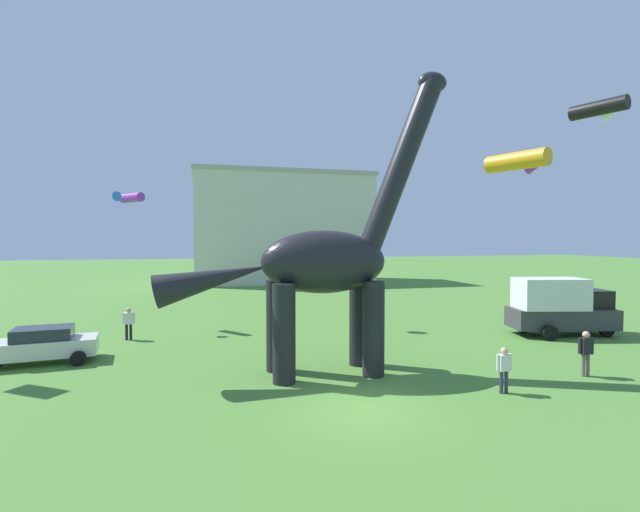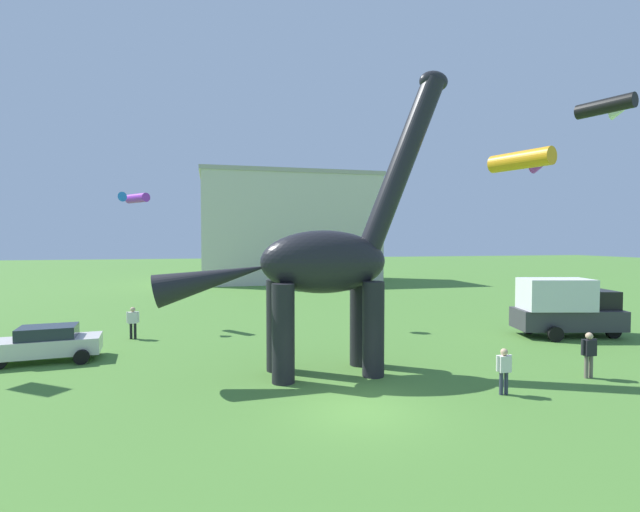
{
  "view_description": "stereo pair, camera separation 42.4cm",
  "coord_description": "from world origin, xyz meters",
  "px_view_note": "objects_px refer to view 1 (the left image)",
  "views": [
    {
      "loc": [
        -4.94,
        -13.36,
        5.33
      ],
      "look_at": [
        -0.23,
        4.34,
        4.68
      ],
      "focal_mm": 25.62,
      "sensor_mm": 36.0,
      "label": 1
    },
    {
      "loc": [
        -4.53,
        -13.46,
        5.33
      ],
      "look_at": [
        -0.23,
        4.34,
        4.68
      ],
      "focal_mm": 25.62,
      "sensor_mm": 36.0,
      "label": 2
    }
  ],
  "objects_px": {
    "kite_far_left": "(128,198)",
    "kite_mid_left": "(521,162)",
    "person_far_spectator": "(504,365)",
    "kite_near_high": "(344,248)",
    "parked_sedan_left": "(44,344)",
    "person_photographer": "(129,320)",
    "dinosaur_sculpture": "(323,262)",
    "parked_box_truck": "(560,306)",
    "kite_trailing": "(601,109)",
    "person_vendor_side": "(586,349)"
  },
  "relations": [
    {
      "from": "person_far_spectator",
      "to": "kite_mid_left",
      "type": "distance_m",
      "value": 11.44
    },
    {
      "from": "person_photographer",
      "to": "kite_near_high",
      "type": "height_order",
      "value": "kite_near_high"
    },
    {
      "from": "person_vendor_side",
      "to": "parked_box_truck",
      "type": "bearing_deg",
      "value": 100.96
    },
    {
      "from": "kite_far_left",
      "to": "parked_box_truck",
      "type": "bearing_deg",
      "value": -21.11
    },
    {
      "from": "person_photographer",
      "to": "person_vendor_side",
      "type": "xyz_separation_m",
      "value": [
        18.22,
        -11.51,
        0.03
      ]
    },
    {
      "from": "parked_sedan_left",
      "to": "kite_far_left",
      "type": "relative_size",
      "value": 2.09
    },
    {
      "from": "parked_sedan_left",
      "to": "kite_far_left",
      "type": "xyz_separation_m",
      "value": [
        2.37,
        8.19,
        7.12
      ]
    },
    {
      "from": "dinosaur_sculpture",
      "to": "person_far_spectator",
      "type": "height_order",
      "value": "dinosaur_sculpture"
    },
    {
      "from": "kite_mid_left",
      "to": "person_photographer",
      "type": "bearing_deg",
      "value": 161.32
    },
    {
      "from": "person_far_spectator",
      "to": "kite_trailing",
      "type": "height_order",
      "value": "kite_trailing"
    },
    {
      "from": "person_vendor_side",
      "to": "person_photographer",
      "type": "bearing_deg",
      "value": -164.85
    },
    {
      "from": "person_vendor_side",
      "to": "kite_far_left",
      "type": "bearing_deg",
      "value": -172.66
    },
    {
      "from": "dinosaur_sculpture",
      "to": "parked_box_truck",
      "type": "height_order",
      "value": "dinosaur_sculpture"
    },
    {
      "from": "parked_box_truck",
      "to": "person_photographer",
      "type": "relative_size",
      "value": 3.45
    },
    {
      "from": "person_photographer",
      "to": "parked_sedan_left",
      "type": "bearing_deg",
      "value": 141.09
    },
    {
      "from": "person_far_spectator",
      "to": "kite_mid_left",
      "type": "height_order",
      "value": "kite_mid_left"
    },
    {
      "from": "kite_far_left",
      "to": "person_far_spectator",
      "type": "bearing_deg",
      "value": -49.23
    },
    {
      "from": "parked_box_truck",
      "to": "kite_trailing",
      "type": "bearing_deg",
      "value": -18.28
    },
    {
      "from": "person_far_spectator",
      "to": "kite_trailing",
      "type": "relative_size",
      "value": 0.55
    },
    {
      "from": "dinosaur_sculpture",
      "to": "person_far_spectator",
      "type": "bearing_deg",
      "value": -28.03
    },
    {
      "from": "person_far_spectator",
      "to": "kite_near_high",
      "type": "bearing_deg",
      "value": -178.94
    },
    {
      "from": "parked_box_truck",
      "to": "person_vendor_side",
      "type": "distance_m",
      "value": 8.29
    },
    {
      "from": "kite_near_high",
      "to": "kite_trailing",
      "type": "height_order",
      "value": "kite_trailing"
    },
    {
      "from": "kite_far_left",
      "to": "person_photographer",
      "type": "bearing_deg",
      "value": -83.13
    },
    {
      "from": "kite_near_high",
      "to": "kite_mid_left",
      "type": "height_order",
      "value": "kite_mid_left"
    },
    {
      "from": "kite_mid_left",
      "to": "kite_far_left",
      "type": "bearing_deg",
      "value": 151.36
    },
    {
      "from": "dinosaur_sculpture",
      "to": "kite_near_high",
      "type": "xyz_separation_m",
      "value": [
        3.71,
        8.74,
        0.36
      ]
    },
    {
      "from": "parked_box_truck",
      "to": "kite_trailing",
      "type": "xyz_separation_m",
      "value": [
        1.54,
        -0.94,
        10.72
      ]
    },
    {
      "from": "person_photographer",
      "to": "kite_mid_left",
      "type": "height_order",
      "value": "kite_mid_left"
    },
    {
      "from": "person_photographer",
      "to": "person_vendor_side",
      "type": "distance_m",
      "value": 21.55
    },
    {
      "from": "kite_trailing",
      "to": "parked_sedan_left",
      "type": "bearing_deg",
      "value": 176.09
    },
    {
      "from": "person_photographer",
      "to": "kite_far_left",
      "type": "bearing_deg",
      "value": 4.23
    },
    {
      "from": "parked_sedan_left",
      "to": "person_vendor_side",
      "type": "distance_m",
      "value": 22.42
    },
    {
      "from": "parked_sedan_left",
      "to": "kite_trailing",
      "type": "distance_m",
      "value": 29.94
    },
    {
      "from": "kite_far_left",
      "to": "kite_mid_left",
      "type": "bearing_deg",
      "value": -28.64
    },
    {
      "from": "dinosaur_sculpture",
      "to": "kite_trailing",
      "type": "height_order",
      "value": "kite_trailing"
    },
    {
      "from": "dinosaur_sculpture",
      "to": "kite_trailing",
      "type": "bearing_deg",
      "value": 16.87
    },
    {
      "from": "kite_far_left",
      "to": "kite_mid_left",
      "type": "height_order",
      "value": "kite_mid_left"
    },
    {
      "from": "dinosaur_sculpture",
      "to": "person_far_spectator",
      "type": "relative_size",
      "value": 7.71
    },
    {
      "from": "parked_sedan_left",
      "to": "person_vendor_side",
      "type": "relative_size",
      "value": 2.48
    },
    {
      "from": "parked_sedan_left",
      "to": "person_vendor_side",
      "type": "bearing_deg",
      "value": -26.56
    },
    {
      "from": "kite_far_left",
      "to": "kite_mid_left",
      "type": "distance_m",
      "value": 22.42
    },
    {
      "from": "dinosaur_sculpture",
      "to": "kite_far_left",
      "type": "bearing_deg",
      "value": 132.44
    },
    {
      "from": "person_photographer",
      "to": "person_far_spectator",
      "type": "bearing_deg",
      "value": -134.47
    },
    {
      "from": "person_far_spectator",
      "to": "kite_trailing",
      "type": "bearing_deg",
      "value": 114.52
    },
    {
      "from": "parked_sedan_left",
      "to": "kite_mid_left",
      "type": "height_order",
      "value": "kite_mid_left"
    },
    {
      "from": "kite_far_left",
      "to": "kite_trailing",
      "type": "relative_size",
      "value": 0.72
    },
    {
      "from": "dinosaur_sculpture",
      "to": "parked_sedan_left",
      "type": "bearing_deg",
      "value": 165.47
    },
    {
      "from": "person_vendor_side",
      "to": "kite_far_left",
      "type": "relative_size",
      "value": 0.84
    },
    {
      "from": "person_far_spectator",
      "to": "kite_mid_left",
      "type": "xyz_separation_m",
      "value": [
        5.28,
        5.93,
        8.23
      ]
    }
  ]
}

